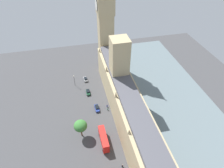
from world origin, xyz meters
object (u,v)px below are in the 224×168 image
at_px(car_dark_green_under_trees, 88,92).
at_px(pedestrian_kerbside, 122,166).
at_px(car_blue_far_end, 97,108).
at_px(car_silver_trailing, 85,79).
at_px(double_decker_bus_leading, 104,139).
at_px(clock_tower, 105,18).
at_px(street_lamp_slot_13, 74,79).
at_px(parliament_building, 126,103).
at_px(pedestrian_midblock, 107,106).
at_px(pedestrian_corner, 108,109).
at_px(plane_tree_by_river_gate, 81,126).

xyz_separation_m(car_dark_green_under_trees, pedestrian_kerbside, (-6.76, 42.65, -0.13)).
bearing_deg(car_blue_far_end, car_silver_trailing, -85.06).
bearing_deg(double_decker_bus_leading, clock_tower, -103.86).
bearing_deg(street_lamp_slot_13, car_blue_far_end, 113.34).
height_order(parliament_building, car_dark_green_under_trees, parliament_building).
relative_size(pedestrian_midblock, street_lamp_slot_13, 0.25).
height_order(parliament_building, street_lamp_slot_13, parliament_building).
distance_m(car_silver_trailing, car_dark_green_under_trees, 11.04).
xyz_separation_m(parliament_building, car_blue_far_end, (11.75, -7.87, -8.50)).
relative_size(parliament_building, pedestrian_corner, 51.04).
bearing_deg(car_blue_far_end, double_decker_bus_leading, 87.27).
relative_size(car_dark_green_under_trees, pedestrian_kerbside, 2.62).
bearing_deg(clock_tower, car_dark_green_under_trees, 56.71).
xyz_separation_m(car_silver_trailing, pedestrian_kerbside, (-6.70, 53.69, -0.13)).
xyz_separation_m(car_blue_far_end, pedestrian_kerbside, (-4.17, 30.44, -0.13)).
bearing_deg(pedestrian_kerbside, car_blue_far_end, 1.52).
height_order(clock_tower, street_lamp_slot_13, clock_tower).
distance_m(car_silver_trailing, car_blue_far_end, 23.39).
relative_size(car_silver_trailing, plane_tree_by_river_gate, 0.50).
distance_m(clock_tower, pedestrian_corner, 47.24).
distance_m(car_dark_green_under_trees, pedestrian_kerbside, 43.18).
xyz_separation_m(car_dark_green_under_trees, plane_tree_by_river_gate, (6.13, 25.44, 5.40)).
relative_size(car_silver_trailing, pedestrian_kerbside, 2.53).
bearing_deg(car_dark_green_under_trees, car_silver_trailing, -90.26).
relative_size(clock_tower, street_lamp_slot_13, 8.73).
relative_size(double_decker_bus_leading, street_lamp_slot_13, 1.56).
relative_size(car_dark_green_under_trees, car_blue_far_end, 0.92).
bearing_deg(pedestrian_corner, car_silver_trailing, 70.82).
distance_m(parliament_building, double_decker_bus_leading, 17.72).
bearing_deg(car_dark_green_under_trees, pedestrian_midblock, 122.59).
bearing_deg(parliament_building, pedestrian_kerbside, 71.42).
relative_size(car_blue_far_end, plane_tree_by_river_gate, 0.56).
xyz_separation_m(car_blue_far_end, pedestrian_corner, (-4.91, 1.69, -0.19)).
relative_size(pedestrian_corner, plane_tree_by_river_gate, 0.18).
distance_m(car_blue_far_end, street_lamp_slot_13, 22.22).
distance_m(car_silver_trailing, plane_tree_by_river_gate, 37.40).
relative_size(car_silver_trailing, double_decker_bus_leading, 0.41).
bearing_deg(parliament_building, double_decker_bus_leading, 41.71).
xyz_separation_m(car_blue_far_end, street_lamp_slot_13, (8.67, -20.10, 3.79)).
distance_m(parliament_building, clock_tower, 47.14).
xyz_separation_m(clock_tower, pedestrian_kerbside, (7.71, 64.67, -29.82)).
xyz_separation_m(pedestrian_kerbside, plane_tree_by_river_gate, (12.88, -17.20, 5.53)).
bearing_deg(pedestrian_midblock, car_silver_trailing, 154.46).
xyz_separation_m(clock_tower, pedestrian_corner, (6.97, 35.92, -29.88)).
distance_m(car_blue_far_end, pedestrian_corner, 5.19).
bearing_deg(double_decker_bus_leading, pedestrian_corner, -108.23).
bearing_deg(street_lamp_slot_13, double_decker_bus_leading, 101.91).
xyz_separation_m(parliament_building, pedestrian_midblock, (6.71, -8.12, -8.62)).
height_order(car_silver_trailing, street_lamp_slot_13, street_lamp_slot_13).
xyz_separation_m(pedestrian_midblock, plane_tree_by_river_gate, (13.76, 13.48, 5.53)).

